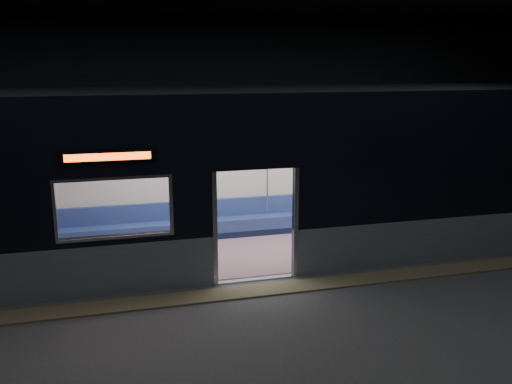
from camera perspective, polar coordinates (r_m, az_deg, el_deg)
name	(u,v)px	position (r m, az deg, el deg)	size (l,w,h in m)	color
station_floor	(272,304)	(9.04, 1.71, -11.75)	(24.00, 14.00, 0.01)	#47494C
station_envelope	(274,75)	(8.18, 1.89, 12.19)	(24.00, 14.00, 5.00)	black
tactile_strip	(263,290)	(9.51, 0.76, -10.28)	(22.80, 0.50, 0.03)	#8C7F59
metro_car	(237,165)	(10.83, -2.06, 2.81)	(18.00, 3.04, 3.35)	gray
passenger	(414,190)	(13.69, 16.26, 0.19)	(0.45, 0.76, 1.45)	black
handbag	(417,198)	(13.50, 16.62, -0.62)	(0.29, 0.25, 0.14)	black
transit_map	(422,161)	(14.01, 17.09, 3.16)	(1.02, 0.03, 0.67)	white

